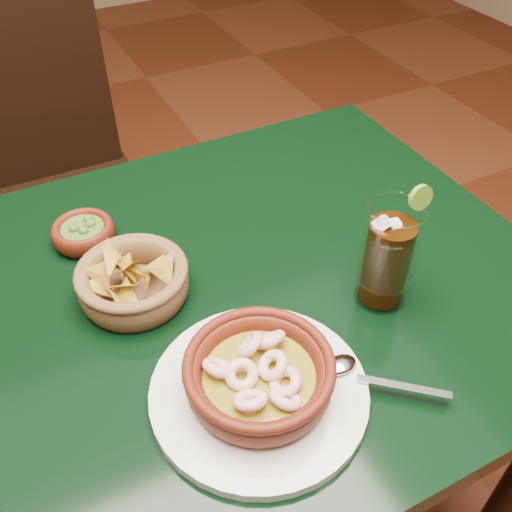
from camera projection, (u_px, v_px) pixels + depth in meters
name	position (u px, v px, depth m)	size (l,w,h in m)	color
dining_table	(172.00, 349.00, 0.90)	(1.20, 0.80, 0.75)	black
dining_chair	(52.00, 189.00, 1.43)	(0.45, 0.45, 0.96)	black
shrimp_plate	(259.00, 380.00, 0.70)	(0.35, 0.28, 0.08)	silver
chip_basket	(133.00, 281.00, 0.83)	(0.20, 0.20, 0.12)	brown
guacamole_ramekin	(83.00, 233.00, 0.93)	(0.12, 0.12, 0.04)	#49150A
cola_drink	(388.00, 256.00, 0.80)	(0.17, 0.17, 0.19)	white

